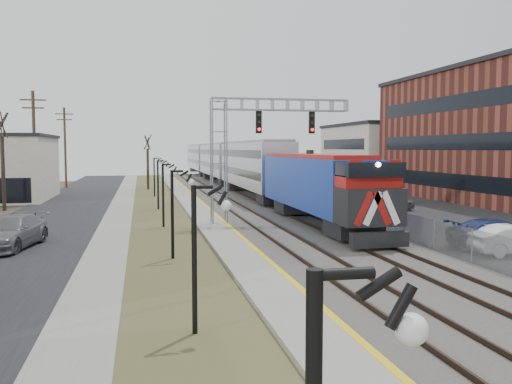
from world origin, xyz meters
name	(u,v)px	position (x,y,z in m)	size (l,w,h in m)	color
street_west	(54,217)	(-11.50, 35.00, 0.02)	(7.00, 120.00, 0.04)	black
sidewalk	(119,215)	(-7.00, 35.00, 0.04)	(2.00, 120.00, 0.08)	gray
grass_median	(160,214)	(-4.00, 35.00, 0.03)	(4.00, 120.00, 0.06)	#4A4D29
platform	(199,212)	(-1.00, 35.00, 0.12)	(2.00, 120.00, 0.24)	gray
ballast_bed	(263,210)	(4.00, 35.00, 0.10)	(8.00, 120.00, 0.20)	#595651
parking_lot	(404,208)	(16.00, 35.00, 0.02)	(16.00, 120.00, 0.04)	black
platform_edge	(211,210)	(-0.12, 35.00, 0.24)	(0.24, 120.00, 0.01)	gold
track_near	(238,209)	(2.00, 35.00, 0.28)	(1.58, 120.00, 0.15)	#2D2119
track_far	(282,208)	(5.50, 35.00, 0.28)	(1.58, 120.00, 0.15)	#2D2119
train	(228,164)	(5.50, 61.60, 2.92)	(3.00, 85.85, 5.33)	#13339E
signal_gantry	(245,138)	(1.22, 27.99, 5.59)	(9.00, 1.07, 8.15)	gray
lampposts	(172,214)	(-4.00, 18.29, 2.00)	(0.14, 62.14, 4.00)	black
fence	(315,201)	(8.20, 35.00, 0.80)	(0.04, 120.00, 1.60)	gray
bare_trees	(46,177)	(-12.66, 38.91, 2.70)	(12.30, 42.30, 5.95)	#382D23
car_lot_c	(498,237)	(11.60, 16.92, 0.67)	(2.22, 4.82, 1.34)	black
car_lot_d	(498,234)	(11.84, 17.33, 0.72)	(2.01, 4.94, 1.43)	navy
car_lot_e	(388,202)	(13.57, 33.12, 0.76)	(1.79, 4.44, 1.51)	slate
car_lot_f	(379,203)	(12.77, 32.96, 0.69)	(1.45, 4.16, 1.37)	#0E4922
car_street_b	(10,233)	(-11.69, 22.40, 0.80)	(2.24, 5.51, 1.60)	slate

